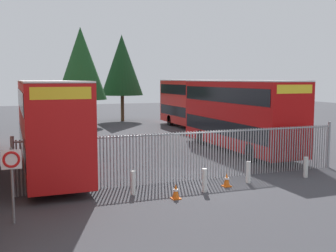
# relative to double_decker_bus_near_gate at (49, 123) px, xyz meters

# --- Properties ---
(ground_plane) EXTENTS (100.00, 100.00, 0.00)m
(ground_plane) POSITION_rel_double_decker_bus_near_gate_xyz_m (6.15, 4.18, -2.42)
(ground_plane) COLOR #3D3D42
(palisade_fence) EXTENTS (15.21, 0.14, 2.35)m
(palisade_fence) POSITION_rel_double_decker_bus_near_gate_xyz_m (5.85, -3.82, -1.24)
(palisade_fence) COLOR gray
(palisade_fence) RESTS_ON ground
(double_decker_bus_near_gate) EXTENTS (2.54, 10.81, 4.42)m
(double_decker_bus_near_gate) POSITION_rel_double_decker_bus_near_gate_xyz_m (0.00, 0.00, 0.00)
(double_decker_bus_near_gate) COLOR red
(double_decker_bus_near_gate) RESTS_ON ground
(double_decker_bus_behind_fence_left) EXTENTS (2.54, 10.81, 4.42)m
(double_decker_bus_behind_fence_left) POSITION_rel_double_decker_bus_near_gate_xyz_m (11.57, 2.08, 0.00)
(double_decker_bus_behind_fence_left) COLOR #B70C0C
(double_decker_bus_behind_fence_left) RESTS_ON ground
(double_decker_bus_behind_fence_right) EXTENTS (2.54, 10.81, 4.42)m
(double_decker_bus_behind_fence_right) POSITION_rel_double_decker_bus_near_gate_xyz_m (13.84, 13.98, 0.00)
(double_decker_bus_behind_fence_right) COLOR red
(double_decker_bus_behind_fence_right) RESTS_ON ground
(bollard_near_left) EXTENTS (0.20, 0.20, 0.95)m
(bollard_near_left) POSITION_rel_double_decker_bus_near_gate_xyz_m (2.66, -5.14, -1.95)
(bollard_near_left) COLOR silver
(bollard_near_left) RESTS_ON ground
(bollard_center_front) EXTENTS (0.20, 0.20, 0.95)m
(bollard_center_front) POSITION_rel_double_decker_bus_near_gate_xyz_m (5.44, -5.78, -1.95)
(bollard_center_front) COLOR silver
(bollard_center_front) RESTS_ON ground
(bollard_near_right) EXTENTS (0.20, 0.20, 0.95)m
(bollard_near_right) POSITION_rel_double_decker_bus_near_gate_xyz_m (7.86, -5.12, -1.95)
(bollard_near_right) COLOR silver
(bollard_near_right) RESTS_ON ground
(bollard_far_right) EXTENTS (0.20, 0.20, 0.95)m
(bollard_far_right) POSITION_rel_double_decker_bus_near_gate_xyz_m (10.88, -5.19, -1.95)
(bollard_far_right) COLOR silver
(bollard_far_right) RESTS_ON ground
(traffic_cone_by_gate) EXTENTS (0.34, 0.34, 0.59)m
(traffic_cone_by_gate) POSITION_rel_double_decker_bus_near_gate_xyz_m (4.01, -6.27, -2.13)
(traffic_cone_by_gate) COLOR orange
(traffic_cone_by_gate) RESTS_ON ground
(traffic_cone_mid_forecourt) EXTENTS (0.34, 0.34, 0.59)m
(traffic_cone_mid_forecourt) POSITION_rel_double_decker_bus_near_gate_xyz_m (6.69, -5.35, -2.13)
(traffic_cone_mid_forecourt) COLOR orange
(traffic_cone_mid_forecourt) RESTS_ON ground
(speed_limit_sign_post) EXTENTS (0.60, 0.14, 2.40)m
(speed_limit_sign_post) POSITION_rel_double_decker_bus_near_gate_xyz_m (-1.72, -7.03, -0.65)
(speed_limit_sign_post) COLOR slate
(speed_limit_sign_post) RESTS_ON ground
(tree_tall_back) EXTENTS (4.47, 4.47, 9.18)m
(tree_tall_back) POSITION_rel_double_decker_bus_near_gate_xyz_m (9.54, 22.95, 3.55)
(tree_tall_back) COLOR #4C3823
(tree_tall_back) RESTS_ON ground
(tree_short_side) EXTENTS (4.76, 4.76, 9.37)m
(tree_short_side) POSITION_rel_double_decker_bus_near_gate_xyz_m (4.66, 19.47, 3.54)
(tree_short_side) COLOR #4C3823
(tree_short_side) RESTS_ON ground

